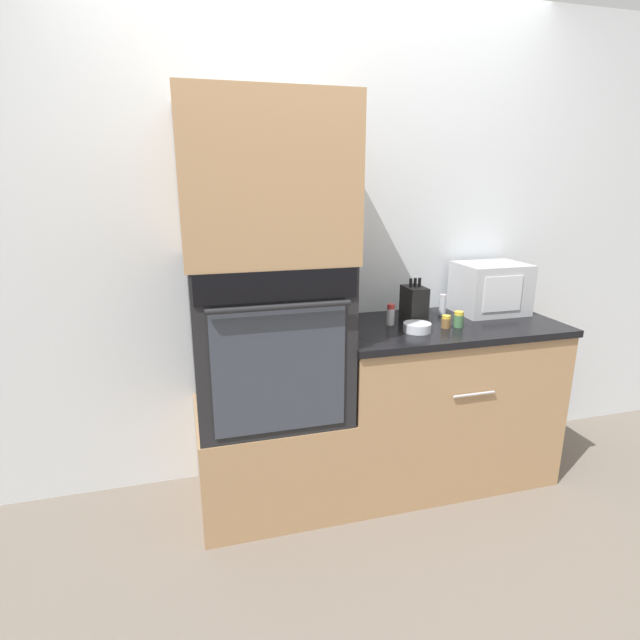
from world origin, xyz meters
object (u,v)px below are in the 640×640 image
at_px(knife_block, 414,304).
at_px(condiment_jar_mid, 391,315).
at_px(wall_oven, 268,338).
at_px(microwave, 490,288).
at_px(condiment_jar_far, 443,305).
at_px(condiment_jar_back, 446,322).
at_px(bowl, 417,327).
at_px(condiment_jar_near, 459,319).

distance_m(knife_block, condiment_jar_mid, 0.14).
height_order(wall_oven, condiment_jar_mid, wall_oven).
bearing_deg(knife_block, microwave, 8.68).
bearing_deg(knife_block, condiment_jar_far, 21.61).
height_order(microwave, condiment_jar_back, microwave).
distance_m(condiment_jar_mid, condiment_jar_back, 0.28).
xyz_separation_m(knife_block, bowl, (-0.05, -0.15, -0.07)).
bearing_deg(bowl, wall_oven, 171.86).
bearing_deg(condiment_jar_back, knife_block, 131.16).
bearing_deg(microwave, condiment_jar_far, 178.15).
relative_size(microwave, condiment_jar_near, 4.51).
distance_m(condiment_jar_far, condiment_jar_back, 0.24).
bearing_deg(wall_oven, condiment_jar_back, -5.21).
height_order(wall_oven, microwave, wall_oven).
distance_m(bowl, condiment_jar_mid, 0.17).
height_order(knife_block, condiment_jar_far, knife_block).
xyz_separation_m(wall_oven, knife_block, (0.78, 0.05, 0.10)).
bearing_deg(wall_oven, bowl, -8.14).
height_order(wall_oven, bowl, wall_oven).
distance_m(wall_oven, condiment_jar_back, 0.90).
height_order(wall_oven, condiment_jar_far, wall_oven).
height_order(condiment_jar_near, condiment_jar_far, condiment_jar_far).
relative_size(wall_oven, bowl, 5.48).
xyz_separation_m(wall_oven, condiment_jar_mid, (0.64, 0.04, 0.05)).
relative_size(microwave, condiment_jar_mid, 3.36).
bearing_deg(condiment_jar_near, wall_oven, 174.93).
relative_size(condiment_jar_mid, condiment_jar_far, 0.93).
bearing_deg(knife_block, condiment_jar_back, -48.84).
bearing_deg(bowl, knife_block, 70.87).
distance_m(condiment_jar_near, condiment_jar_mid, 0.34).
relative_size(knife_block, condiment_jar_back, 3.68).
relative_size(condiment_jar_near, condiment_jar_mid, 0.74).
distance_m(knife_block, condiment_jar_far, 0.23).
relative_size(bowl, condiment_jar_back, 2.13).
bearing_deg(knife_block, bowl, -109.13).
bearing_deg(condiment_jar_back, microwave, 28.63).
bearing_deg(condiment_jar_far, condiment_jar_back, -114.46).
relative_size(wall_oven, condiment_jar_near, 9.23).
relative_size(bowl, condiment_jar_near, 1.68).
distance_m(condiment_jar_near, condiment_jar_far, 0.22).
distance_m(wall_oven, condiment_jar_far, 1.00).
relative_size(condiment_jar_mid, condiment_jar_back, 1.70).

